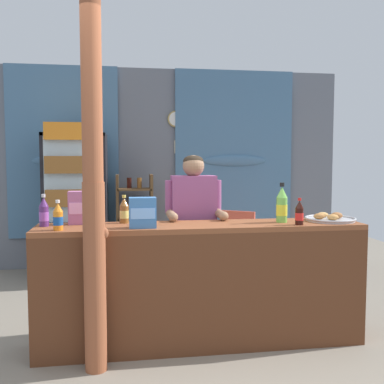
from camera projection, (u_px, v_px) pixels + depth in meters
ground_plane at (179, 308)px, 4.39m from camera, size 8.06×8.06×0.00m
back_wall_curtained at (161, 165)px, 6.16m from camera, size 5.02×0.22×2.71m
stall_counter at (204, 276)px, 3.42m from camera, size 2.57×0.46×0.97m
timber_post at (93, 190)px, 3.02m from camera, size 0.18×0.15×2.66m
drink_fridge at (76, 195)px, 5.42m from camera, size 0.74×0.73×1.90m
bottle_shelf_rack at (135, 221)px, 5.80m from camera, size 0.48×0.28×1.28m
plastic_lawn_chair at (241, 240)px, 5.42m from camera, size 0.61×0.61×0.86m
shopkeeper at (194, 219)px, 3.90m from camera, size 0.50×0.42×1.52m
soda_bottle_lime_soda at (282, 205)px, 3.58m from camera, size 0.09×0.09×0.32m
soda_bottle_grape_soda at (44, 213)px, 3.37m from camera, size 0.07×0.07×0.25m
soda_bottle_iced_tea at (124, 211)px, 3.54m from camera, size 0.07×0.07×0.23m
soda_bottle_orange_soda at (58, 217)px, 3.19m from camera, size 0.07×0.07×0.22m
soda_bottle_cola at (299, 213)px, 3.44m from camera, size 0.07×0.07×0.21m
snack_box_biscuit at (143, 213)px, 3.29m from camera, size 0.20×0.11×0.23m
snack_box_wafer at (82, 208)px, 3.49m from camera, size 0.20×0.12×0.26m
pastry_tray at (330, 218)px, 3.67m from camera, size 0.41×0.41×0.07m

